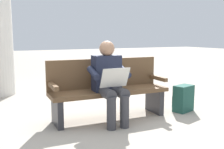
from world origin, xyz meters
name	(u,v)px	position (x,y,z in m)	size (l,w,h in m)	color
ground_plane	(110,118)	(0.00, 0.00, 0.00)	(40.00, 40.00, 0.00)	#A89E8E
bench_near	(108,88)	(0.00, -0.07, 0.46)	(1.82, 0.57, 0.90)	brown
person_seated	(110,80)	(0.08, 0.16, 0.63)	(0.58, 0.59, 1.18)	#1E2338
backpack	(183,99)	(-1.26, 0.21, 0.22)	(0.38, 0.31, 0.44)	#1E4C42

